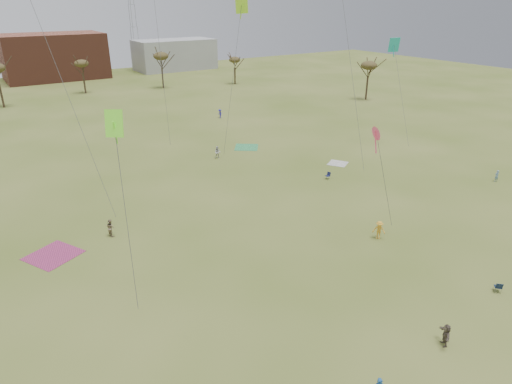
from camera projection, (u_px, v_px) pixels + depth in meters
ground at (351, 321)px, 31.23m from camera, size 260.00×260.00×0.00m
spectator_fore_b at (111, 228)px, 42.11m from camera, size 0.81×0.94×1.70m
spectator_fore_c at (446, 335)px, 28.77m from camera, size 1.27×1.45×1.59m
flyer_mid_b at (379, 230)px, 41.59m from camera, size 1.24×1.32×1.79m
flyer_mid_c at (497, 176)px, 54.73m from camera, size 0.61×0.49×1.45m
spectator_mid_e at (218, 152)px, 62.63m from camera, size 1.06×1.02×1.72m
flyer_far_c at (220, 114)px, 83.86m from camera, size 0.69×1.10×1.64m
blanket_cream at (338, 163)px, 60.95m from camera, size 3.35×3.35×0.03m
blanket_plum at (53, 255)px, 39.19m from camera, size 5.23×5.23×0.03m
blanket_olive at (246, 147)px, 67.56m from camera, size 4.81×4.81×0.03m
camp_chair_center at (498, 289)px, 34.25m from camera, size 0.74×0.74×0.87m
camp_chair_right at (328, 177)px, 55.65m from camera, size 0.63×0.59×0.87m
kites_aloft at (148, 1)px, 43.78m from camera, size 64.38×48.92×24.85m
tree_line at (54, 74)px, 87.35m from camera, size 117.44×49.32×8.91m
building_brick at (54, 56)px, 122.97m from camera, size 26.00×16.00×12.00m
building_grey at (175, 55)px, 139.83m from camera, size 24.00×12.00×9.00m
radio_tower at (131, 4)px, 134.23m from camera, size 1.51×1.72×41.00m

